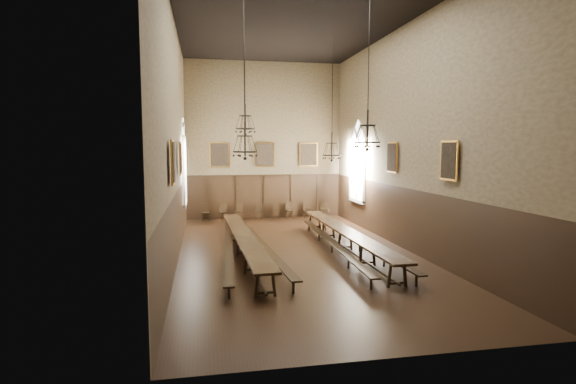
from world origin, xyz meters
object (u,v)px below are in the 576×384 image
object	(u,v)px
bench_left_inner	(260,246)
bench_right_outer	(360,244)
bench_left_outer	(229,249)
chandelier_front_left	(245,140)
chair_1	(224,215)
chair_5	(289,213)
chair_4	(276,214)
chandelier_back_left	(245,122)
chair_0	(205,216)
chandelier_back_right	(332,147)
bench_right_inner	(332,246)
chair_2	(239,215)
chandelier_front_right	(367,133)
chair_7	(324,213)
table_right	(345,240)
chair_3	(259,214)
chair_6	(307,213)
table_left	(244,246)

from	to	relation	value
bench_left_inner	bench_right_outer	xyz separation A→B (m)	(3.92, -0.39, -0.02)
bench_left_outer	chandelier_front_left	xyz separation A→B (m)	(0.44, -2.24, 4.06)
chair_1	chair_5	distance (m)	3.79
chair_4	chandelier_back_left	distance (m)	7.81
chair_0	chandelier_back_right	world-z (taller)	chandelier_back_right
bench_right_outer	chandelier_back_left	world-z (taller)	chandelier_back_left
chandelier_back_right	chandelier_front_left	bearing A→B (deg)	-130.87
chandelier_back_left	chandelier_back_right	world-z (taller)	same
chair_0	bench_right_inner	bearing A→B (deg)	-60.37
chair_5	chandelier_back_right	size ratio (longest dim) A/B	0.17
chair_2	bench_right_outer	bearing A→B (deg)	-48.63
bench_right_outer	chair_2	bearing A→B (deg)	114.99
chandelier_front_right	chair_7	bearing A→B (deg)	82.10
bench_right_outer	chandelier_back_left	size ratio (longest dim) A/B	2.37
chair_2	chair_5	distance (m)	2.95
bench_left_inner	chair_7	size ratio (longest dim) A/B	12.26
chair_0	table_right	bearing A→B (deg)	-56.37
bench_left_outer	bench_left_inner	size ratio (longest dim) A/B	0.98
table_right	bench_right_outer	bearing A→B (deg)	-30.49
chandelier_back_left	chandelier_front_left	xyz separation A→B (m)	(-0.51, -5.28, -0.85)
chair_0	chandelier_back_left	distance (m)	7.64
bench_right_outer	chandelier_back_left	bearing A→B (deg)	142.63
bench_right_outer	chandelier_back_left	distance (m)	7.22
bench_left_inner	chair_1	xyz separation A→B (m)	(-1.02, 8.37, -0.02)
bench_right_inner	chandelier_front_left	size ratio (longest dim) A/B	1.94
bench_left_inner	chandelier_back_left	distance (m)	5.66
bench_right_inner	chandelier_back_right	world-z (taller)	chandelier_back_right
chair_3	chair_5	xyz separation A→B (m)	(1.78, 0.01, 0.01)
chair_3	chair_7	size ratio (longest dim) A/B	1.02
chair_0	chair_1	size ratio (longest dim) A/B	1.01
chair_3	chair_4	size ratio (longest dim) A/B	1.01
chair_1	chandelier_back_right	distance (m)	8.32
chair_5	chair_7	bearing A→B (deg)	-6.54
chair_1	chair_7	size ratio (longest dim) A/B	1.09
chair_0	chair_2	xyz separation A→B (m)	(1.88, 0.02, -0.00)
chair_1	chair_6	xyz separation A→B (m)	(4.84, 0.05, -0.01)
table_left	bench_right_outer	distance (m)	4.58
table_right	chandelier_front_left	bearing A→B (deg)	-150.49
chair_2	chair_3	world-z (taller)	chair_2
table_right	chandelier_front_right	distance (m)	4.89
bench_right_outer	chandelier_back_right	world-z (taller)	chandelier_back_right
bench_right_outer	chandelier_front_left	distance (m)	6.56
table_left	table_right	distance (m)	4.08
chair_2	table_right	bearing A→B (deg)	-50.70
chair_7	chandelier_back_right	world-z (taller)	chandelier_back_right
table_right	bench_left_inner	size ratio (longest dim) A/B	1.01
chair_3	chandelier_back_right	world-z (taller)	chandelier_back_right
bench_left_inner	chair_7	bearing A→B (deg)	60.03
bench_right_outer	chandelier_back_right	distance (m)	4.89
bench_left_inner	chair_2	world-z (taller)	chair_2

